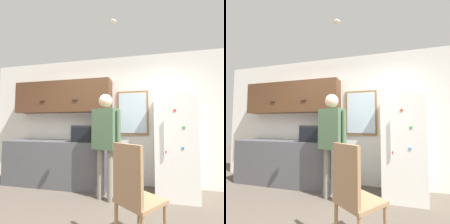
% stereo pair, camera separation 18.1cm
% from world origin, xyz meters
% --- Properties ---
extents(back_wall, '(6.00, 0.06, 2.70)m').
position_xyz_m(back_wall, '(0.00, 1.92, 1.35)').
color(back_wall, white).
rests_on(back_wall, ground_plane).
extents(counter, '(2.18, 0.64, 0.89)m').
position_xyz_m(counter, '(-1.11, 1.57, 0.45)').
color(counter, '#4C4C51').
rests_on(counter, ground_plane).
extents(upper_cabinets, '(2.18, 0.37, 0.68)m').
position_xyz_m(upper_cabinets, '(-1.11, 1.71, 1.84)').
color(upper_cabinets, '#51331E').
extents(microwave, '(0.54, 0.39, 0.32)m').
position_xyz_m(microwave, '(-0.44, 1.50, 1.05)').
color(microwave, '#232326').
rests_on(microwave, counter).
extents(person, '(0.55, 0.35, 1.75)m').
position_xyz_m(person, '(0.05, 1.06, 1.07)').
color(person, gray).
rests_on(person, ground_plane).
extents(refrigerator, '(0.68, 0.75, 1.72)m').
position_xyz_m(refrigerator, '(1.19, 1.52, 0.86)').
color(refrigerator, white).
rests_on(refrigerator, ground_plane).
extents(chair, '(0.58, 0.58, 1.04)m').
position_xyz_m(chair, '(0.63, 0.03, 0.56)').
color(chair, '#997551').
rests_on(chair, ground_plane).
extents(window, '(0.66, 0.05, 0.92)m').
position_xyz_m(window, '(0.42, 1.87, 1.47)').
color(window, olive).
extents(ceiling_light, '(0.11, 0.11, 0.01)m').
position_xyz_m(ceiling_light, '(0.30, 0.53, 2.68)').
color(ceiling_light, white).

